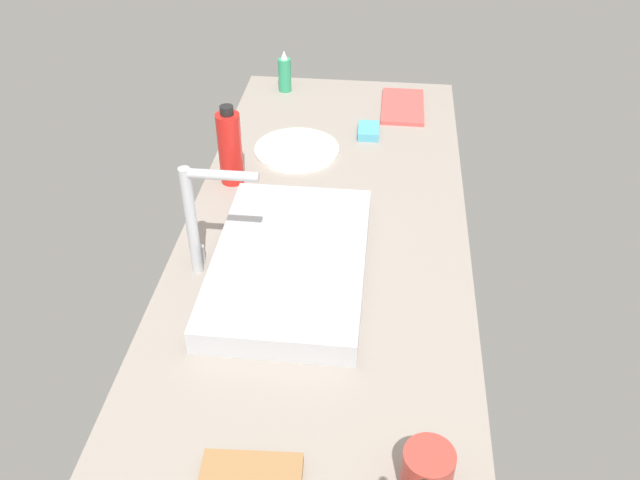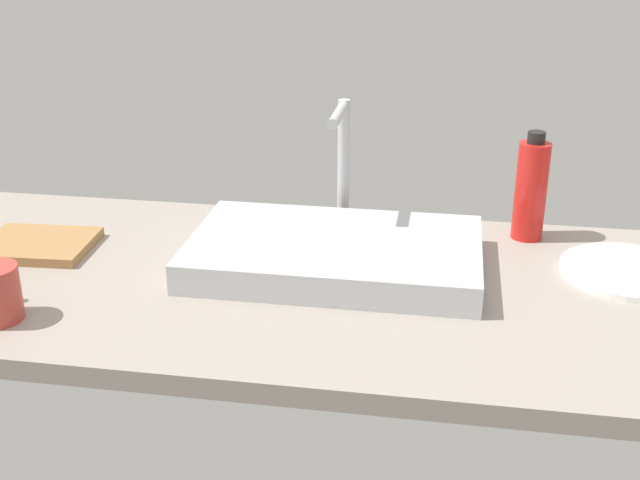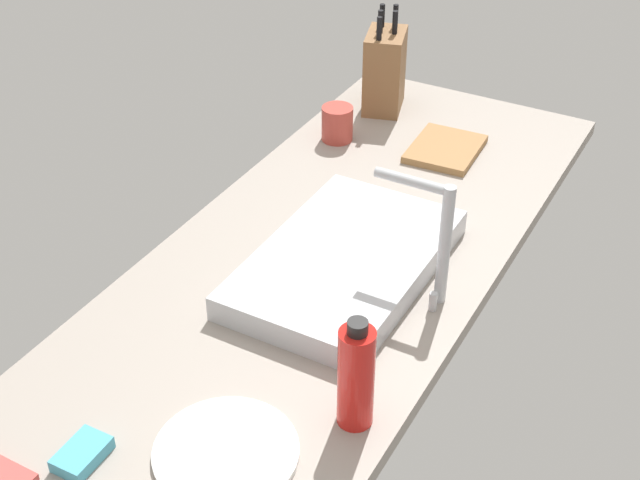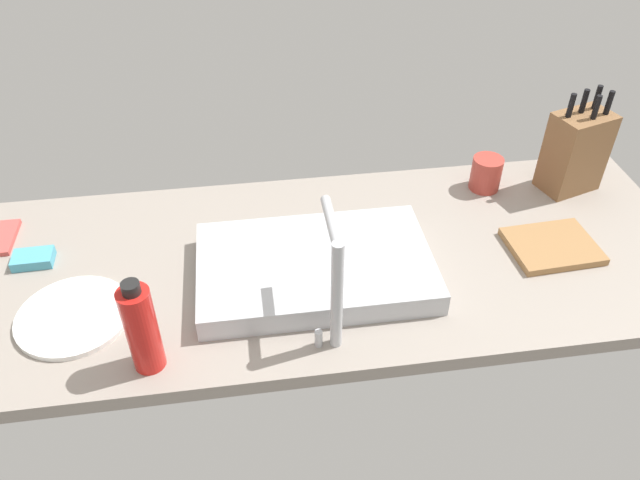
# 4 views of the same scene
# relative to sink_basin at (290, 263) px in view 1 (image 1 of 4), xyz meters

# --- Properties ---
(countertop_slab) EXTENTS (1.92, 0.67, 0.04)m
(countertop_slab) POSITION_rel_sink_basin_xyz_m (0.05, -0.06, -0.04)
(countertop_slab) COLOR gray
(countertop_slab) RESTS_ON ground
(sink_basin) EXTENTS (0.52, 0.32, 0.05)m
(sink_basin) POSITION_rel_sink_basin_xyz_m (0.00, 0.00, 0.00)
(sink_basin) COLOR #B7BABF
(sink_basin) RESTS_ON countertop_slab
(faucet) EXTENTS (0.06, 0.16, 0.26)m
(faucet) POSITION_rel_sink_basin_xyz_m (-0.01, 0.18, 0.13)
(faucet) COLOR #B7BABF
(faucet) RESTS_ON countertop_slab
(soap_bottle) EXTENTS (0.04, 0.04, 0.14)m
(soap_bottle) POSITION_rel_sink_basin_xyz_m (0.91, 0.15, 0.03)
(soap_bottle) COLOR #2D9966
(soap_bottle) RESTS_ON countertop_slab
(water_bottle) EXTENTS (0.06, 0.06, 0.21)m
(water_bottle) POSITION_rel_sink_basin_xyz_m (0.35, 0.20, 0.07)
(water_bottle) COLOR red
(water_bottle) RESTS_ON countertop_slab
(dinner_plate) EXTENTS (0.24, 0.24, 0.01)m
(dinner_plate) POSITION_rel_sink_basin_xyz_m (0.52, 0.06, -0.02)
(dinner_plate) COLOR white
(dinner_plate) RESTS_ON countertop_slab
(dish_towel) EXTENTS (0.23, 0.13, 0.01)m
(dish_towel) POSITION_rel_sink_basin_xyz_m (0.82, -0.24, -0.02)
(dish_towel) COLOR #CC4C47
(dish_towel) RESTS_ON countertop_slab
(coffee_mug) EXTENTS (0.08, 0.08, 0.09)m
(coffee_mug) POSITION_rel_sink_basin_xyz_m (-0.50, -0.28, 0.02)
(coffee_mug) COLOR #B23D33
(coffee_mug) RESTS_ON countertop_slab
(dish_sponge) EXTENTS (0.09, 0.06, 0.02)m
(dish_sponge) POSITION_rel_sink_basin_xyz_m (0.64, -0.14, -0.02)
(dish_sponge) COLOR #4CA3BC
(dish_sponge) RESTS_ON countertop_slab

